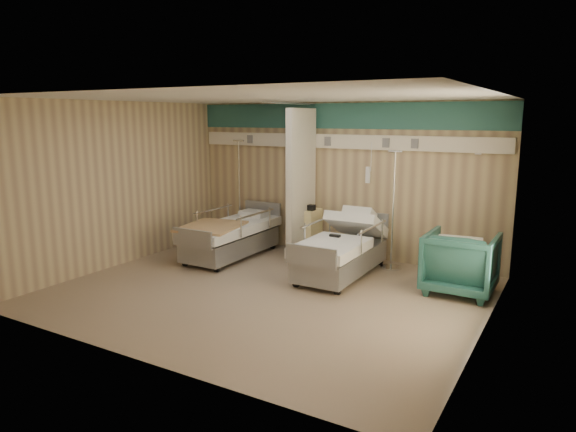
{
  "coord_description": "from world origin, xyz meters",
  "views": [
    {
      "loc": [
        3.87,
        -6.08,
        2.54
      ],
      "look_at": [
        0.01,
        0.6,
        1.04
      ],
      "focal_mm": 32.0,
      "sensor_mm": 36.0,
      "label": 1
    }
  ],
  "objects_px": {
    "bedside_cabinet": "(305,231)",
    "iv_stand_right": "(392,245)",
    "iv_stand_left": "(240,222)",
    "bed_right": "(341,256)",
    "bed_left": "(231,240)",
    "visitor_armchair": "(461,263)"
  },
  "relations": [
    {
      "from": "bedside_cabinet",
      "to": "iv_stand_right",
      "type": "relative_size",
      "value": 0.43
    },
    {
      "from": "iv_stand_left",
      "to": "bed_right",
      "type": "bearing_deg",
      "value": -19.67
    },
    {
      "from": "bed_right",
      "to": "iv_stand_right",
      "type": "bearing_deg",
      "value": 53.26
    },
    {
      "from": "bed_right",
      "to": "iv_stand_left",
      "type": "height_order",
      "value": "iv_stand_left"
    },
    {
      "from": "bed_left",
      "to": "visitor_armchair",
      "type": "bearing_deg",
      "value": 1.29
    },
    {
      "from": "bed_right",
      "to": "bed_left",
      "type": "distance_m",
      "value": 2.2
    },
    {
      "from": "visitor_armchair",
      "to": "iv_stand_left",
      "type": "bearing_deg",
      "value": -10.67
    },
    {
      "from": "bedside_cabinet",
      "to": "visitor_armchair",
      "type": "distance_m",
      "value": 3.11
    },
    {
      "from": "bedside_cabinet",
      "to": "iv_stand_right",
      "type": "xyz_separation_m",
      "value": [
        1.73,
        -0.12,
        -0.02
      ]
    },
    {
      "from": "bed_right",
      "to": "visitor_armchair",
      "type": "relative_size",
      "value": 2.17
    },
    {
      "from": "iv_stand_left",
      "to": "visitor_armchair",
      "type": "bearing_deg",
      "value": -10.84
    },
    {
      "from": "bed_left",
      "to": "iv_stand_left",
      "type": "relative_size",
      "value": 1.03
    },
    {
      "from": "bed_right",
      "to": "iv_stand_left",
      "type": "relative_size",
      "value": 1.03
    },
    {
      "from": "bedside_cabinet",
      "to": "visitor_armchair",
      "type": "height_order",
      "value": "visitor_armchair"
    },
    {
      "from": "bed_right",
      "to": "iv_stand_right",
      "type": "height_order",
      "value": "iv_stand_right"
    },
    {
      "from": "bed_left",
      "to": "bedside_cabinet",
      "type": "height_order",
      "value": "bedside_cabinet"
    },
    {
      "from": "visitor_armchair",
      "to": "iv_stand_left",
      "type": "relative_size",
      "value": 0.48
    },
    {
      "from": "visitor_armchair",
      "to": "iv_stand_right",
      "type": "distance_m",
      "value": 1.44
    },
    {
      "from": "bed_right",
      "to": "visitor_armchair",
      "type": "height_order",
      "value": "visitor_armchair"
    },
    {
      "from": "bed_right",
      "to": "iv_stand_right",
      "type": "relative_size",
      "value": 1.08
    },
    {
      "from": "bed_right",
      "to": "iv_stand_left",
      "type": "distance_m",
      "value": 2.85
    },
    {
      "from": "bed_left",
      "to": "visitor_armchair",
      "type": "distance_m",
      "value": 4.05
    }
  ]
}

